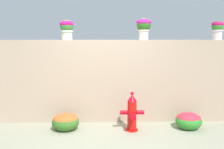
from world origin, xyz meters
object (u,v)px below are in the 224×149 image
(potted_plant_3, at_px, (217,28))
(potted_plant_1, at_px, (67,28))
(flower_bush_right, at_px, (189,120))
(fire_hydrant, at_px, (132,114))
(flower_bush_left, at_px, (66,121))
(potted_plant_2, at_px, (144,26))

(potted_plant_3, bearing_deg, potted_plant_1, -179.88)
(potted_plant_3, xyz_separation_m, flower_bush_right, (-0.76, -0.63, -1.91))
(fire_hydrant, bearing_deg, potted_plant_1, 152.99)
(flower_bush_left, height_order, flower_bush_right, flower_bush_left)
(flower_bush_left, distance_m, flower_bush_right, 2.57)
(potted_plant_2, height_order, flower_bush_right, potted_plant_2)
(flower_bush_left, relative_size, flower_bush_right, 1.03)
(potted_plant_3, height_order, fire_hydrant, potted_plant_3)
(potted_plant_2, bearing_deg, potted_plant_1, -178.72)
(flower_bush_right, bearing_deg, flower_bush_left, -179.74)
(potted_plant_1, bearing_deg, potted_plant_3, 0.12)
(potted_plant_1, height_order, potted_plant_2, potted_plant_2)
(fire_hydrant, bearing_deg, potted_plant_2, 67.00)
(fire_hydrant, bearing_deg, potted_plant_3, 20.02)
(potted_plant_3, bearing_deg, flower_bush_right, -140.52)
(potted_plant_3, distance_m, fire_hydrant, 2.71)
(potted_plant_1, relative_size, flower_bush_right, 0.81)
(flower_bush_left, bearing_deg, potted_plant_3, 10.86)
(potted_plant_1, bearing_deg, potted_plant_2, 1.28)
(potted_plant_1, distance_m, flower_bush_right, 3.28)
(potted_plant_2, relative_size, flower_bush_left, 0.87)
(potted_plant_1, bearing_deg, fire_hydrant, -27.01)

